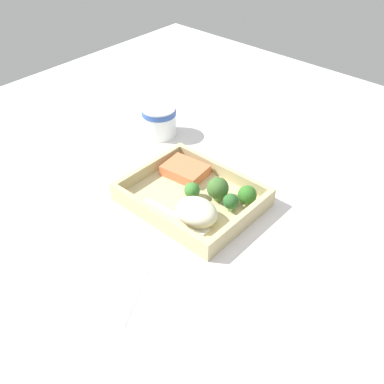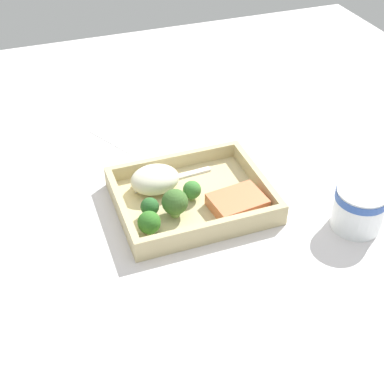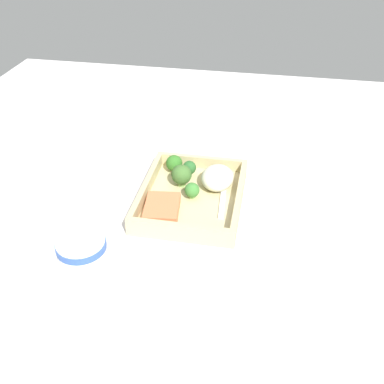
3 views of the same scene
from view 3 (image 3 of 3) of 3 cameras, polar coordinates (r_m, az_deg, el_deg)
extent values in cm
cube|color=silver|center=(98.22, 0.00, -1.76)|extent=(160.00, 160.00, 2.00)
cube|color=#C4B482|center=(97.26, 0.00, -1.01)|extent=(26.62, 21.41, 1.20)
cube|color=#C4B482|center=(95.10, 6.00, -0.69)|extent=(26.62, 1.20, 2.83)
cube|color=#C4B482|center=(98.11, -5.81, 0.59)|extent=(26.62, 1.20, 2.83)
cube|color=#C4B482|center=(86.23, -1.56, -4.85)|extent=(1.20, 19.01, 2.83)
cube|color=#C4B482|center=(106.54, 1.26, 3.85)|extent=(1.20, 19.01, 2.83)
cube|color=#E07649|center=(92.04, -3.84, -2.14)|extent=(9.87, 7.89, 2.31)
ellipsoid|color=beige|center=(99.38, 3.25, 1.83)|extent=(8.83, 7.17, 4.57)
cylinder|color=#77A053|center=(100.31, -1.33, 1.23)|extent=(1.71, 1.71, 1.64)
sphere|color=#3E682C|center=(99.18, -1.35, 2.22)|extent=(4.50, 4.50, 4.50)
cylinder|color=#8BA665|center=(105.33, -2.25, 2.91)|extent=(1.45, 1.45, 1.23)
sphere|color=#326E24|center=(104.44, -2.27, 3.68)|extent=(3.83, 3.83, 3.83)
cylinder|color=#7EA367|center=(103.60, -0.34, 2.38)|extent=(1.20, 1.20, 1.39)
sphere|color=#2A5F29|center=(102.76, -0.34, 3.12)|extent=(3.16, 3.16, 3.16)
cylinder|color=#7DA357|center=(96.88, -0.02, -0.33)|extent=(1.24, 1.24, 1.11)
sphere|color=#3D7C33|center=(96.04, -0.02, 0.37)|extent=(3.25, 3.25, 3.25)
cube|color=white|center=(95.65, 3.87, -1.20)|extent=(12.45, 1.93, 0.44)
cube|color=white|center=(102.11, 4.15, 1.42)|extent=(3.54, 2.42, 0.44)
cylinder|color=white|center=(81.30, -13.66, -7.98)|extent=(8.39, 8.39, 7.55)
cylinder|color=#3356A8|center=(79.52, -13.92, -6.56)|extent=(8.64, 8.64, 1.36)
cube|color=white|center=(102.08, 15.34, -0.82)|extent=(13.19, 15.29, 0.24)
camera|label=1|loc=(1.31, 33.51, 31.54)|focal=42.00mm
camera|label=2|loc=(1.32, -34.37, 31.79)|focal=50.00mm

